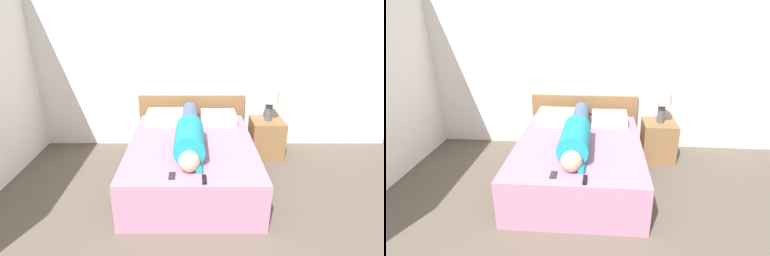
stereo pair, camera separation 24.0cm
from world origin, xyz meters
The scene contains 10 objects.
wall_back centered at (0.00, 3.26, 1.30)m, with size 6.07×0.06×2.60m.
bed centered at (-0.10, 2.08, 0.27)m, with size 1.51×1.94×0.54m.
headboard centered at (-0.10, 3.19, 0.41)m, with size 1.63×0.04×0.82m.
nightstand centered at (1.00, 2.81, 0.28)m, with size 0.47×0.46×0.56m.
table_lamp centered at (1.00, 2.81, 0.87)m, with size 0.25×0.25×0.44m.
person_lying centered at (-0.13, 2.03, 0.69)m, with size 0.33×1.72×0.33m.
pillow_near_headboard centered at (-0.48, 2.78, 0.62)m, with size 0.51×0.40×0.16m.
pillow_second centered at (0.28, 2.78, 0.61)m, with size 0.49×0.40×0.14m.
tv_remote centered at (0.02, 1.22, 0.56)m, with size 0.04×0.15×0.02m.
cell_phone centered at (-0.29, 1.30, 0.55)m, with size 0.06×0.13×0.01m.
Camera 2 is at (0.14, -1.22, 2.09)m, focal length 28.00 mm.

